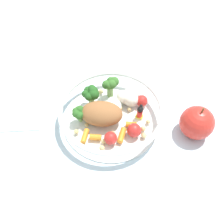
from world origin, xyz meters
TOP-DOWN VIEW (x-y plane):
  - ground_plane at (0.00, 0.00)m, footprint 2.40×2.40m
  - food_container at (0.00, 0.01)m, footprint 0.23×0.23m
  - loose_apple at (0.16, -0.09)m, footprint 0.07×0.07m
  - folded_napkin at (-0.19, 0.10)m, footprint 0.14×0.15m

SIDE VIEW (x-z plane):
  - ground_plane at x=0.00m, z-range 0.00..0.00m
  - folded_napkin at x=-0.19m, z-range 0.00..0.01m
  - food_container at x=0.00m, z-range 0.00..0.06m
  - loose_apple at x=0.16m, z-range -0.01..0.08m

